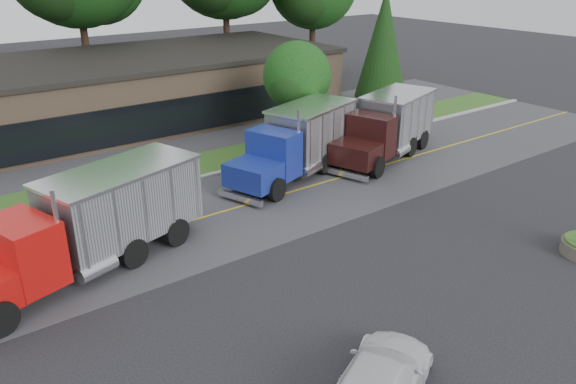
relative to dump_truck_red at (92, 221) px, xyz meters
name	(u,v)px	position (x,y,z in m)	size (l,w,h in m)	color
ground	(333,321)	(4.68, -7.68, -1.81)	(140.00, 140.00, 0.00)	#303035
road	(196,220)	(4.68, 1.32, -1.81)	(60.00, 8.00, 0.02)	#57575C
center_line	(196,220)	(4.68, 1.32, -1.81)	(60.00, 0.12, 0.01)	gold
curb	(155,189)	(4.68, 5.52, -1.81)	(60.00, 0.30, 0.12)	#9E9E99
grass_verge	(140,178)	(4.68, 7.32, -1.81)	(60.00, 3.40, 0.03)	#2B6121
far_parking	(106,153)	(4.68, 12.32, -1.81)	(60.00, 7.00, 0.02)	#57575C
strip_mall	(99,94)	(6.68, 18.32, 0.19)	(32.00, 12.00, 4.00)	#896B54
evergreen_right	(383,43)	(24.68, 10.32, 2.87)	(3.75, 3.75, 8.53)	#382619
tree_verge	(297,79)	(14.75, 7.37, 2.01)	(4.22, 3.97, 6.01)	#382619
dump_truck_red	(92,221)	(0.00, 0.00, 0.00)	(10.11, 5.25, 3.36)	black
dump_truck_blue	(299,140)	(11.65, 3.14, -0.01)	(8.76, 5.06, 3.36)	black
dump_truck_maroon	(388,125)	(17.30, 2.38, -0.01)	(8.34, 4.83, 3.36)	black
rally_car	(378,382)	(3.32, -10.97, -1.13)	(1.91, 4.69, 1.36)	silver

